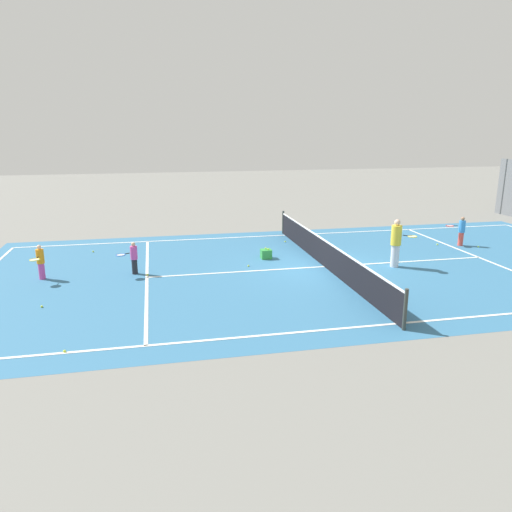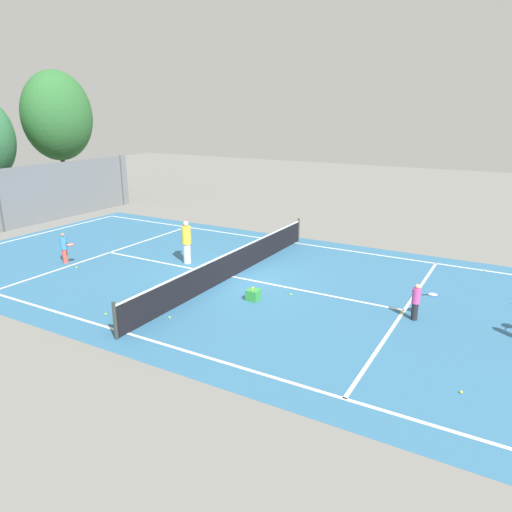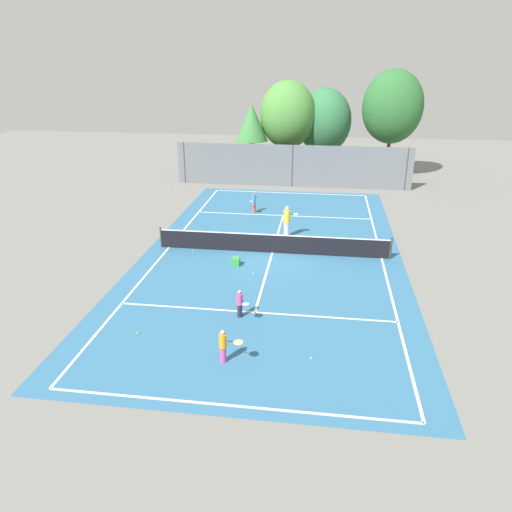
{
  "view_description": "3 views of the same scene",
  "coord_description": "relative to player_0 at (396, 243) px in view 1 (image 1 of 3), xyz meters",
  "views": [
    {
      "loc": [
        16.34,
        -6.04,
        4.99
      ],
      "look_at": [
        0.83,
        -2.76,
        0.78
      ],
      "focal_mm": 34.22,
      "sensor_mm": 36.0,
      "label": 1
    },
    {
      "loc": [
        -14.25,
        -9.18,
        6.02
      ],
      "look_at": [
        0.9,
        -0.52,
        0.66
      ],
      "focal_mm": 33.37,
      "sensor_mm": 36.0,
      "label": 2
    },
    {
      "loc": [
        2.39,
        -23.2,
        9.35
      ],
      "look_at": [
        -0.43,
        -3.0,
        1.01
      ],
      "focal_mm": 34.25,
      "sensor_mm": 36.0,
      "label": 3
    }
  ],
  "objects": [
    {
      "name": "court_surface",
      "position": [
        -0.53,
        -2.52,
        -0.91
      ],
      "size": [
        13.0,
        25.0,
        0.01
      ],
      "color": "teal",
      "rests_on": "ground_plane"
    },
    {
      "name": "tennis_ball_5",
      "position": [
        1.28,
        -2.47,
        -0.88
      ],
      "size": [
        0.07,
        0.07,
        0.07
      ],
      "primitive_type": "sphere",
      "color": "#CCE533",
      "rests_on": "ground_plane"
    },
    {
      "name": "tennis_ball_4",
      "position": [
        1.78,
        -11.84,
        -0.88
      ],
      "size": [
        0.07,
        0.07,
        0.07
      ],
      "primitive_type": "sphere",
      "color": "#CCE533",
      "rests_on": "ground_plane"
    },
    {
      "name": "player_0",
      "position": [
        0.0,
        0.0,
        0.0
      ],
      "size": [
        0.87,
        0.8,
        1.77
      ],
      "color": "silver",
      "rests_on": "ground_plane"
    },
    {
      "name": "ground_plane",
      "position": [
        -0.53,
        -2.52,
        -0.91
      ],
      "size": [
        80.0,
        80.0,
        0.0
      ],
      "primitive_type": "plane",
      "color": "slate"
    },
    {
      "name": "tennis_ball_1",
      "position": [
        -2.73,
        3.44,
        -0.88
      ],
      "size": [
        0.07,
        0.07,
        0.07
      ],
      "primitive_type": "sphere",
      "color": "#CCE533",
      "rests_on": "ground_plane"
    },
    {
      "name": "tennis_net",
      "position": [
        -0.53,
        -2.52,
        -0.4
      ],
      "size": [
        11.9,
        0.1,
        1.1
      ],
      "color": "#333833",
      "rests_on": "ground_plane"
    },
    {
      "name": "ball_crate",
      "position": [
        -2.11,
        -4.36,
        -0.73
      ],
      "size": [
        0.39,
        0.4,
        0.43
      ],
      "color": "green",
      "rests_on": "ground_plane"
    },
    {
      "name": "tennis_ball_2",
      "position": [
        -4.64,
        -2.9,
        -0.88
      ],
      "size": [
        0.07,
        0.07,
        0.07
      ],
      "primitive_type": "sphere",
      "color": "#CCE533",
      "rests_on": "ground_plane"
    },
    {
      "name": "player_1",
      "position": [
        -2.48,
        4.35,
        -0.26
      ],
      "size": [
        0.43,
        0.85,
        1.26
      ],
      "color": "#E54C3F",
      "rests_on": "ground_plane"
    },
    {
      "name": "player_3",
      "position": [
        -1.06,
        -12.38,
        -0.29
      ],
      "size": [
        0.83,
        0.37,
        1.19
      ],
      "color": "#D14799",
      "rests_on": "ground_plane"
    },
    {
      "name": "tennis_ball_6",
      "position": [
        -4.53,
        -11.1,
        -0.88
      ],
      "size": [
        0.07,
        0.07,
        0.07
      ],
      "primitive_type": "sphere",
      "color": "#CCE533",
      "rests_on": "ground_plane"
    },
    {
      "name": "player_2",
      "position": [
        -1.04,
        -9.35,
        -0.31
      ],
      "size": [
        0.66,
        0.78,
        1.14
      ],
      "color": "#232328",
      "rests_on": "ground_plane"
    },
    {
      "name": "tennis_ball_3",
      "position": [
        4.94,
        -10.73,
        -0.88
      ],
      "size": [
        0.07,
        0.07,
        0.07
      ],
      "primitive_type": "sphere",
      "color": "#CCE533",
      "rests_on": "ground_plane"
    },
    {
      "name": "tennis_ball_8",
      "position": [
        -1.12,
        -5.26,
        -0.88
      ],
      "size": [
        0.07,
        0.07,
        0.07
      ],
      "primitive_type": "sphere",
      "color": "#CCE533",
      "rests_on": "ground_plane"
    },
    {
      "name": "tennis_ball_9",
      "position": [
        -0.75,
        -8.9,
        -0.88
      ],
      "size": [
        0.07,
        0.07,
        0.07
      ],
      "primitive_type": "sphere",
      "color": "#CCE533",
      "rests_on": "ground_plane"
    },
    {
      "name": "tennis_ball_0",
      "position": [
        -1.99,
        4.91,
        -0.88
      ],
      "size": [
        0.07,
        0.07,
        0.07
      ],
      "primitive_type": "sphere",
      "color": "#CCE533",
      "rests_on": "ground_plane"
    },
    {
      "name": "tennis_ball_7",
      "position": [
        -5.42,
        -1.03,
        -0.88
      ],
      "size": [
        0.07,
        0.07,
        0.07
      ],
      "primitive_type": "sphere",
      "color": "#CCE533",
      "rests_on": "ground_plane"
    }
  ]
}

